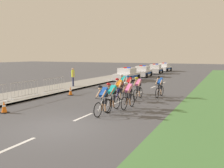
% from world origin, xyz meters
% --- Properties ---
extents(ground_plane, '(160.00, 160.00, 0.00)m').
position_xyz_m(ground_plane, '(0.00, 0.00, 0.00)').
color(ground_plane, '#4C4C51').
extents(sidewalk_slab, '(3.61, 60.00, 0.12)m').
position_xyz_m(sidewalk_slab, '(-7.20, 14.00, 0.06)').
color(sidewalk_slab, gray).
rests_on(sidewalk_slab, ground).
extents(kerb_edge, '(0.16, 60.00, 0.13)m').
position_xyz_m(kerb_edge, '(-5.48, 14.00, 0.07)').
color(kerb_edge, '#9E9E99').
rests_on(kerb_edge, ground).
extents(lane_markings_centre, '(0.14, 21.60, 0.01)m').
position_xyz_m(lane_markings_centre, '(0.00, 7.80, 0.00)').
color(lane_markings_centre, white).
rests_on(lane_markings_centre, ground).
extents(cyclist_lead, '(0.43, 1.72, 1.56)m').
position_xyz_m(cyclist_lead, '(0.68, 2.54, 0.79)').
color(cyclist_lead, black).
rests_on(cyclist_lead, ground).
extents(cyclist_second, '(0.45, 1.72, 1.56)m').
position_xyz_m(cyclist_second, '(0.65, 3.56, 0.79)').
color(cyclist_second, black).
rests_on(cyclist_second, ground).
extents(cyclist_third, '(0.44, 1.72, 1.56)m').
position_xyz_m(cyclist_third, '(1.23, 4.46, 0.79)').
color(cyclist_third, black).
rests_on(cyclist_third, ground).
extents(cyclist_fourth, '(0.43, 1.72, 1.56)m').
position_xyz_m(cyclist_fourth, '(-0.09, 6.13, 0.79)').
color(cyclist_fourth, black).
rests_on(cyclist_fourth, ground).
extents(cyclist_fifth, '(0.42, 1.72, 1.56)m').
position_xyz_m(cyclist_fifth, '(0.78, 7.31, 0.79)').
color(cyclist_fifth, black).
rests_on(cyclist_fifth, ground).
extents(cyclist_sixth, '(0.43, 1.72, 1.56)m').
position_xyz_m(cyclist_sixth, '(1.88, 8.76, 0.79)').
color(cyclist_sixth, black).
rests_on(cyclist_sixth, ground).
extents(cyclist_seventh, '(0.45, 1.72, 1.56)m').
position_xyz_m(cyclist_seventh, '(-0.17, 8.04, 0.79)').
color(cyclist_seventh, black).
rests_on(cyclist_seventh, ground).
extents(cyclist_eighth, '(0.44, 1.72, 1.56)m').
position_xyz_m(cyclist_eighth, '(-1.02, 8.93, 0.79)').
color(cyclist_eighth, black).
rests_on(cyclist_eighth, ground).
extents(police_car_nearest, '(2.01, 4.41, 1.59)m').
position_xyz_m(police_car_nearest, '(-4.35, 17.97, 0.68)').
color(police_car_nearest, white).
rests_on(police_car_nearest, ground).
extents(police_car_second, '(2.23, 4.51, 1.59)m').
position_xyz_m(police_car_second, '(-4.35, 23.54, 0.68)').
color(police_car_second, white).
rests_on(police_car_second, ground).
extents(police_car_third, '(2.30, 4.54, 1.59)m').
position_xyz_m(police_car_third, '(-4.35, 30.02, 0.68)').
color(police_car_third, white).
rests_on(police_car_third, ground).
extents(police_car_furthest, '(2.13, 4.47, 1.59)m').
position_xyz_m(police_car_furthest, '(-4.35, 36.09, 0.68)').
color(police_car_furthest, white).
rests_on(police_car_furthest, ground).
extents(crowd_barrier_middle, '(0.54, 2.32, 1.07)m').
position_xyz_m(crowd_barrier_middle, '(-6.14, 4.09, 0.65)').
color(crowd_barrier_middle, '#B7BABF').
rests_on(crowd_barrier_middle, sidewalk_slab).
extents(crowd_barrier_rear, '(0.56, 2.32, 1.07)m').
position_xyz_m(crowd_barrier_rear, '(-6.03, 7.02, 0.65)').
color(crowd_barrier_rear, '#B7BABF').
rests_on(crowd_barrier_rear, sidewalk_slab).
extents(traffic_cone_near, '(0.36, 0.36, 0.64)m').
position_xyz_m(traffic_cone_near, '(-4.24, 6.62, 0.31)').
color(traffic_cone_near, black).
rests_on(traffic_cone_near, ground).
extents(traffic_cone_mid, '(0.36, 0.36, 0.64)m').
position_xyz_m(traffic_cone_mid, '(-4.09, 0.70, 0.31)').
color(traffic_cone_mid, black).
rests_on(traffic_cone_mid, ground).
extents(spectator_closest, '(0.41, 0.43, 1.68)m').
position_xyz_m(spectator_closest, '(-6.57, 10.27, 1.08)').
color(spectator_closest, '#23284C').
rests_on(spectator_closest, sidewalk_slab).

